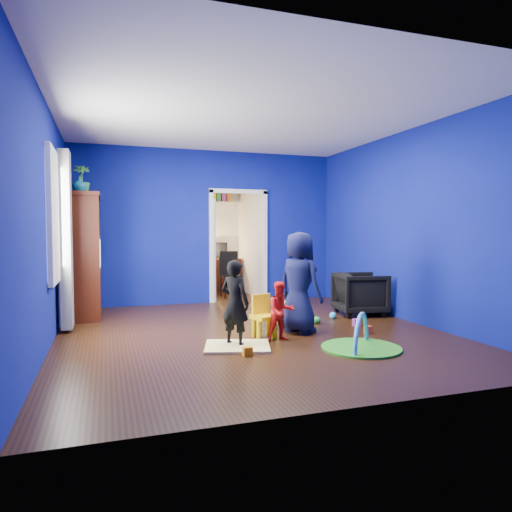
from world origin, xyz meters
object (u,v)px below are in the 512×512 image
object	(u,v)px
toddler_red	(281,311)
vase	(79,185)
child_navy	(299,282)
crt_tv	(84,253)
child_black	(235,303)
folding_chair	(231,275)
hopper_ball	(289,314)
tv_armoire	(82,256)
armchair	(360,294)
kid_chair	(264,319)
study_desk	(220,275)
play_mat	(361,348)

from	to	relation	value
toddler_red	vase	size ratio (longest dim) A/B	3.30
child_navy	crt_tv	distance (m)	3.51
child_black	folding_chair	world-z (taller)	child_black
vase	crt_tv	world-z (taller)	vase
hopper_ball	tv_armoire	bearing A→B (deg)	146.33
armchair	toddler_red	size ratio (longest dim) A/B	1.03
vase	kid_chair	bearing A→B (deg)	-40.63
child_black	crt_tv	bearing A→B (deg)	-4.99
study_desk	toddler_red	bearing A→B (deg)	-94.68
child_navy	play_mat	bearing A→B (deg)	170.96
child_black	folding_chair	xyz separation A→B (m)	(1.01, 3.90, -0.05)
toddler_red	hopper_ball	distance (m)	0.72
hopper_ball	kid_chair	bearing A→B (deg)	-141.48
folding_chair	play_mat	bearing A→B (deg)	-85.59
toddler_red	child_navy	bearing A→B (deg)	41.18
tv_armoire	study_desk	xyz separation A→B (m)	(2.82, 2.34, -0.60)
toddler_red	study_desk	size ratio (longest dim) A/B	0.84
kid_chair	study_desk	bearing A→B (deg)	66.08
toddler_red	hopper_ball	bearing A→B (deg)	59.70
crt_tv	study_desk	bearing A→B (deg)	40.10
crt_tv	play_mat	size ratio (longest dim) A/B	0.76
play_mat	study_desk	bearing A→B (deg)	93.64
child_navy	kid_chair	world-z (taller)	child_navy
toddler_red	folding_chair	size ratio (longest dim) A/B	0.81
toddler_red	tv_armoire	size ratio (longest dim) A/B	0.38
armchair	hopper_ball	size ratio (longest dim) A/B	1.86
armchair	toddler_red	bearing A→B (deg)	132.40
child_black	folding_chair	distance (m)	4.03
hopper_ball	play_mat	world-z (taller)	hopper_ball
folding_chair	crt_tv	bearing A→B (deg)	-153.59
tv_armoire	kid_chair	world-z (taller)	tv_armoire
play_mat	child_black	bearing A→B (deg)	155.85
vase	study_desk	size ratio (longest dim) A/B	0.26
toddler_red	crt_tv	xyz separation A→B (m)	(-2.39, 2.45, 0.65)
child_navy	study_desk	size ratio (longest dim) A/B	1.55
child_navy	tv_armoire	size ratio (longest dim) A/B	0.69
armchair	tv_armoire	bearing A→B (deg)	83.32
toddler_red	tv_armoire	bearing A→B (deg)	134.87
armchair	vase	xyz separation A→B (m)	(-4.32, 0.90, 1.73)
child_black	folding_chair	size ratio (longest dim) A/B	1.12
tv_armoire	folding_chair	size ratio (longest dim) A/B	2.13
child_navy	play_mat	distance (m)	1.27
toddler_red	kid_chair	size ratio (longest dim) A/B	1.48
tv_armoire	play_mat	bearing A→B (deg)	-44.64
armchair	folding_chair	distance (m)	2.99
kid_chair	play_mat	world-z (taller)	kid_chair
toddler_red	tv_armoire	world-z (taller)	tv_armoire
toddler_red	crt_tv	size ratio (longest dim) A/B	1.06
armchair	folding_chair	xyz separation A→B (m)	(-1.50, 2.58, 0.11)
armchair	vase	distance (m)	4.74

